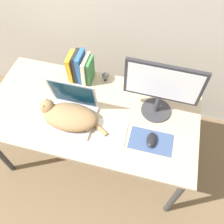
{
  "coord_description": "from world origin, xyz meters",
  "views": [
    {
      "loc": [
        0.38,
        -0.51,
        2.07
      ],
      "look_at": [
        0.16,
        0.34,
        0.81
      ],
      "focal_mm": 38.0,
      "sensor_mm": 36.0,
      "label": 1
    }
  ],
  "objects_px": {
    "external_monitor": "(162,88)",
    "computer_mouse": "(152,140)",
    "laptop": "(71,111)",
    "book_row": "(80,68)",
    "cat": "(68,116)",
    "notepad": "(111,133)",
    "webcam": "(105,76)"
  },
  "relations": [
    {
      "from": "laptop",
      "to": "webcam",
      "type": "xyz_separation_m",
      "value": [
        0.14,
        0.37,
        -0.0
      ]
    },
    {
      "from": "cat",
      "to": "external_monitor",
      "type": "relative_size",
      "value": 1.01
    },
    {
      "from": "laptop",
      "to": "webcam",
      "type": "height_order",
      "value": "laptop"
    },
    {
      "from": "laptop",
      "to": "webcam",
      "type": "bearing_deg",
      "value": 70.05
    },
    {
      "from": "cat",
      "to": "book_row",
      "type": "relative_size",
      "value": 1.99
    },
    {
      "from": "book_row",
      "to": "laptop",
      "type": "bearing_deg",
      "value": -82.4
    },
    {
      "from": "external_monitor",
      "to": "webcam",
      "type": "bearing_deg",
      "value": 155.78
    },
    {
      "from": "cat",
      "to": "external_monitor",
      "type": "xyz_separation_m",
      "value": [
        0.55,
        0.23,
        0.18
      ]
    },
    {
      "from": "laptop",
      "to": "notepad",
      "type": "relative_size",
      "value": 1.53
    },
    {
      "from": "laptop",
      "to": "external_monitor",
      "type": "bearing_deg",
      "value": 18.43
    },
    {
      "from": "computer_mouse",
      "to": "notepad",
      "type": "bearing_deg",
      "value": -178.06
    },
    {
      "from": "laptop",
      "to": "webcam",
      "type": "relative_size",
      "value": 4.19
    },
    {
      "from": "external_monitor",
      "to": "cat",
      "type": "bearing_deg",
      "value": -157.31
    },
    {
      "from": "external_monitor",
      "to": "computer_mouse",
      "type": "xyz_separation_m",
      "value": [
        0.01,
        -0.25,
        -0.22
      ]
    },
    {
      "from": "external_monitor",
      "to": "book_row",
      "type": "relative_size",
      "value": 1.96
    },
    {
      "from": "notepad",
      "to": "book_row",
      "type": "bearing_deg",
      "value": 129.0
    },
    {
      "from": "computer_mouse",
      "to": "webcam",
      "type": "bearing_deg",
      "value": 134.4
    },
    {
      "from": "laptop",
      "to": "book_row",
      "type": "bearing_deg",
      "value": 97.6
    },
    {
      "from": "cat",
      "to": "computer_mouse",
      "type": "height_order",
      "value": "cat"
    },
    {
      "from": "book_row",
      "to": "notepad",
      "type": "relative_size",
      "value": 1.15
    },
    {
      "from": "book_row",
      "to": "cat",
      "type": "bearing_deg",
      "value": -83.46
    },
    {
      "from": "computer_mouse",
      "to": "webcam",
      "type": "xyz_separation_m",
      "value": [
        -0.43,
        0.44,
        0.03
      ]
    },
    {
      "from": "laptop",
      "to": "book_row",
      "type": "height_order",
      "value": "laptop"
    },
    {
      "from": "external_monitor",
      "to": "webcam",
      "type": "xyz_separation_m",
      "value": [
        -0.42,
        0.19,
        -0.19
      ]
    },
    {
      "from": "computer_mouse",
      "to": "cat",
      "type": "bearing_deg",
      "value": 178.44
    },
    {
      "from": "external_monitor",
      "to": "notepad",
      "type": "distance_m",
      "value": 0.44
    },
    {
      "from": "cat",
      "to": "notepad",
      "type": "bearing_deg",
      "value": -4.75
    },
    {
      "from": "laptop",
      "to": "external_monitor",
      "type": "height_order",
      "value": "external_monitor"
    },
    {
      "from": "computer_mouse",
      "to": "book_row",
      "type": "distance_m",
      "value": 0.74
    },
    {
      "from": "computer_mouse",
      "to": "webcam",
      "type": "distance_m",
      "value": 0.61
    },
    {
      "from": "laptop",
      "to": "notepad",
      "type": "distance_m",
      "value": 0.31
    },
    {
      "from": "cat",
      "to": "book_row",
      "type": "height_order",
      "value": "book_row"
    }
  ]
}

